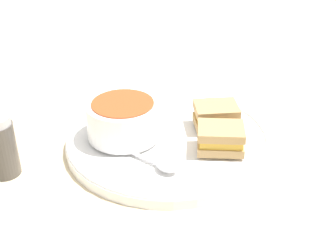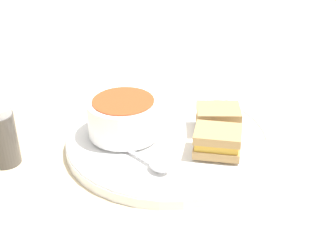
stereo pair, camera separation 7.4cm
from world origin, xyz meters
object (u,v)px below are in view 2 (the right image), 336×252
(spoon, at_px, (155,164))
(sandwich_half_near, at_px, (218,141))
(salt_shaker, at_px, (1,136))
(soup_bowl, at_px, (124,117))
(sandwich_half_far, at_px, (218,118))

(spoon, relative_size, sandwich_half_near, 1.30)
(sandwich_half_near, relative_size, salt_shaker, 0.93)
(soup_bowl, distance_m, sandwich_half_near, 0.15)
(salt_shaker, bearing_deg, sandwich_half_near, 149.94)
(sandwich_half_near, bearing_deg, sandwich_half_far, -125.62)
(salt_shaker, bearing_deg, spoon, 140.37)
(soup_bowl, bearing_deg, sandwich_half_near, 128.81)
(sandwich_half_near, distance_m, salt_shaker, 0.32)
(salt_shaker, bearing_deg, sandwich_half_far, 161.90)
(sandwich_half_far, relative_size, salt_shaker, 0.92)
(soup_bowl, height_order, sandwich_half_near, soup_bowl)
(spoon, distance_m, sandwich_half_far, 0.15)
(soup_bowl, relative_size, sandwich_half_far, 1.32)
(sandwich_half_near, xyz_separation_m, salt_shaker, (0.28, -0.16, 0.01))
(sandwich_half_near, distance_m, sandwich_half_far, 0.07)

